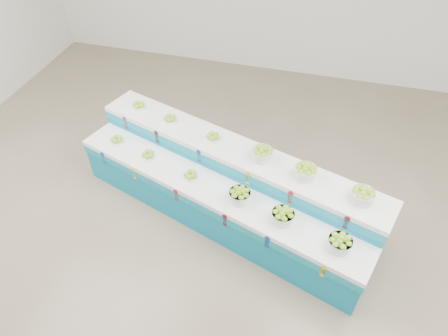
{
  "coord_description": "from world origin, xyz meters",
  "views": [
    {
      "loc": [
        0.98,
        -2.99,
        4.57
      ],
      "look_at": [
        -0.04,
        0.76,
        0.87
      ],
      "focal_mm": 32.4,
      "sensor_mm": 36.0,
      "label": 1
    }
  ],
  "objects": [
    {
      "name": "ground",
      "position": [
        0.0,
        0.0,
        0.0
      ],
      "size": [
        10.0,
        10.0,
        0.0
      ],
      "primitive_type": "plane",
      "color": "#71624D",
      "rests_on": "ground"
    },
    {
      "name": "display_stand",
      "position": [
        -0.04,
        0.76,
        0.51
      ],
      "size": [
        4.48,
        2.42,
        1.02
      ],
      "primitive_type": null,
      "rotation": [
        0.0,
        0.0,
        -0.32
      ],
      "color": "#0E80A7",
      "rests_on": "ground"
    },
    {
      "name": "plate_lower_left",
      "position": [
        -1.76,
        1.04,
        0.77
      ],
      "size": [
        0.27,
        0.27,
        0.1
      ],
      "primitive_type": "cylinder",
      "rotation": [
        0.0,
        0.0,
        -0.32
      ],
      "color": "white",
      "rests_on": "display_stand"
    },
    {
      "name": "plate_lower_mid",
      "position": [
        -1.18,
        0.85,
        0.77
      ],
      "size": [
        0.27,
        0.27,
        0.1
      ],
      "primitive_type": "cylinder",
      "rotation": [
        0.0,
        0.0,
        -0.32
      ],
      "color": "white",
      "rests_on": "display_stand"
    },
    {
      "name": "plate_lower_right",
      "position": [
        -0.47,
        0.62,
        0.77
      ],
      "size": [
        0.27,
        0.27,
        0.1
      ],
      "primitive_type": "cylinder",
      "rotation": [
        0.0,
        0.0,
        -0.32
      ],
      "color": "white",
      "rests_on": "display_stand"
    },
    {
      "name": "basket_lower_left",
      "position": [
        0.27,
        0.37,
        0.83
      ],
      "size": [
        0.35,
        0.35,
        0.21
      ],
      "primitive_type": null,
      "rotation": [
        0.0,
        0.0,
        -0.32
      ],
      "color": "silver",
      "rests_on": "display_stand"
    },
    {
      "name": "basket_lower_mid",
      "position": [
        0.84,
        0.19,
        0.83
      ],
      "size": [
        0.35,
        0.35,
        0.21
      ],
      "primitive_type": null,
      "rotation": [
        0.0,
        0.0,
        -0.32
      ],
      "color": "silver",
      "rests_on": "display_stand"
    },
    {
      "name": "basket_lower_right",
      "position": [
        1.53,
        -0.04,
        0.83
      ],
      "size": [
        0.35,
        0.35,
        0.21
      ],
      "primitive_type": null,
      "rotation": [
        0.0,
        0.0,
        -0.32
      ],
      "color": "silver",
      "rests_on": "display_stand"
    },
    {
      "name": "plate_upper_left",
      "position": [
        -1.59,
        1.55,
        1.07
      ],
      "size": [
        0.27,
        0.27,
        0.1
      ],
      "primitive_type": "cylinder",
      "rotation": [
        0.0,
        0.0,
        -0.32
      ],
      "color": "white",
      "rests_on": "display_stand"
    },
    {
      "name": "plate_upper_mid",
      "position": [
        -1.01,
        1.36,
        1.07
      ],
      "size": [
        0.27,
        0.27,
        0.1
      ],
      "primitive_type": "cylinder",
      "rotation": [
        0.0,
        0.0,
        -0.32
      ],
      "color": "white",
      "rests_on": "display_stand"
    },
    {
      "name": "plate_upper_right",
      "position": [
        -0.3,
        1.13,
        1.07
      ],
      "size": [
        0.27,
        0.27,
        0.1
      ],
      "primitive_type": "cylinder",
      "rotation": [
        0.0,
        0.0,
        -0.32
      ],
      "color": "white",
      "rests_on": "display_stand"
    },
    {
      "name": "basket_upper_left",
      "position": [
        0.43,
        0.89,
        1.13
      ],
      "size": [
        0.35,
        0.35,
        0.21
      ],
      "primitive_type": null,
      "rotation": [
        0.0,
        0.0,
        -0.32
      ],
      "color": "silver",
      "rests_on": "display_stand"
    },
    {
      "name": "basket_upper_mid",
      "position": [
        1.01,
        0.7,
        1.13
      ],
      "size": [
        0.35,
        0.35,
        0.21
      ],
      "primitive_type": null,
      "rotation": [
        0.0,
        0.0,
        -0.32
      ],
      "color": "silver",
      "rests_on": "display_stand"
    },
    {
      "name": "basket_upper_right",
      "position": [
        1.69,
        0.48,
        1.13
      ],
      "size": [
        0.35,
        0.35,
        0.21
      ],
      "primitive_type": null,
      "rotation": [
        0.0,
        0.0,
        -0.32
      ],
      "color": "silver",
      "rests_on": "display_stand"
    }
  ]
}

